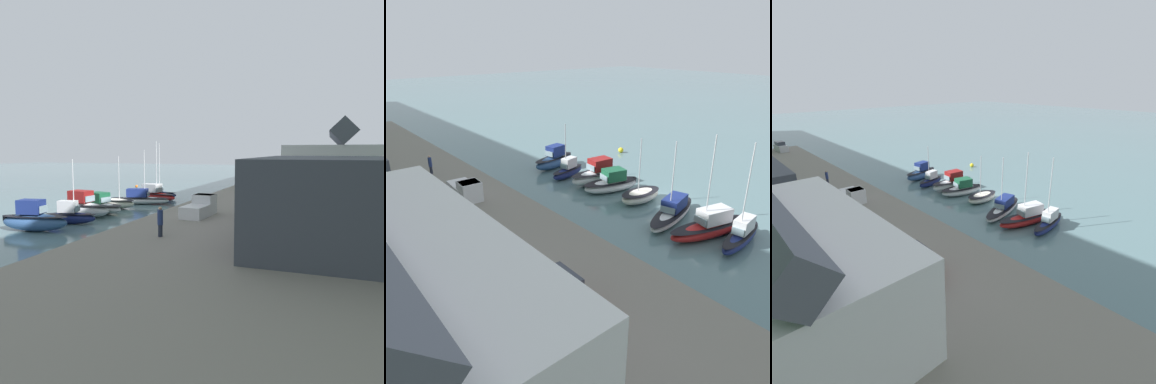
% 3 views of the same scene
% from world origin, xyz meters
% --- Properties ---
extents(ground_plane, '(320.00, 320.00, 0.00)m').
position_xyz_m(ground_plane, '(0.00, 0.00, 0.00)').
color(ground_plane, slate).
extents(quay_promenade, '(110.09, 27.43, 1.44)m').
position_xyz_m(quay_promenade, '(0.00, 26.18, 0.72)').
color(quay_promenade, gray).
rests_on(quay_promenade, ground_plane).
extents(moored_boat_0, '(2.36, 6.67, 8.71)m').
position_xyz_m(moored_boat_0, '(-9.74, 2.67, 0.87)').
color(moored_boat_0, navy).
rests_on(moored_boat_0, ground_plane).
extents(moored_boat_1, '(4.01, 8.39, 8.93)m').
position_xyz_m(moored_boat_1, '(-7.29, 3.34, 0.93)').
color(moored_boat_1, red).
rests_on(moored_boat_1, ground_plane).
extents(moored_boat_2, '(4.26, 8.68, 7.66)m').
position_xyz_m(moored_boat_2, '(-3.28, 3.18, 0.79)').
color(moored_boat_2, silver).
rests_on(moored_boat_2, ground_plane).
extents(moored_boat_3, '(2.45, 5.03, 6.81)m').
position_xyz_m(moored_boat_3, '(1.41, 2.33, 0.71)').
color(moored_boat_3, white).
rests_on(moored_boat_3, ground_plane).
extents(moored_boat_4, '(3.92, 6.97, 2.53)m').
position_xyz_m(moored_boat_4, '(5.51, 2.52, 0.92)').
color(moored_boat_4, silver).
rests_on(moored_boat_4, ground_plane).
extents(moored_boat_5, '(2.96, 7.27, 3.01)m').
position_xyz_m(moored_boat_5, '(8.27, 2.07, 1.12)').
color(moored_boat_5, silver).
rests_on(moored_boat_5, ground_plane).
extents(moored_boat_6, '(2.70, 5.57, 6.64)m').
position_xyz_m(moored_boat_6, '(12.21, 3.40, 0.88)').
color(moored_boat_6, navy).
rests_on(moored_boat_6, ground_plane).
extents(moored_boat_7, '(3.28, 6.80, 2.96)m').
position_xyz_m(moored_boat_7, '(16.26, 2.53, 1.10)').
color(moored_boat_7, '#33568E').
rests_on(moored_boat_7, ground_plane).
extents(parked_car_2, '(4.24, 1.89, 2.16)m').
position_xyz_m(parked_car_2, '(-8.28, 19.72, 2.36)').
color(parked_car_2, maroon).
rests_on(parked_car_2, quay_promenade).
extents(pickup_truck_1, '(4.82, 2.20, 1.90)m').
position_xyz_m(pickup_truck_1, '(10.65, 17.07, 2.26)').
color(pickup_truck_1, silver).
rests_on(pickup_truck_1, quay_promenade).
extents(person_on_quay, '(0.40, 0.40, 2.14)m').
position_xyz_m(person_on_quay, '(19.92, 17.23, 2.54)').
color(person_on_quay, '#232838').
rests_on(person_on_quay, quay_promenade).
extents(dog_on_quay, '(0.83, 0.70, 0.68)m').
position_xyz_m(dog_on_quay, '(-2.05, 18.71, 1.90)').
color(dog_on_quay, tan).
rests_on(dog_on_quay, quay_promenade).
extents(mooring_buoy_1, '(0.78, 0.78, 0.78)m').
position_xyz_m(mooring_buoy_1, '(15.74, -9.39, 0.39)').
color(mooring_buoy_1, yellow).
rests_on(mooring_buoy_1, ground_plane).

